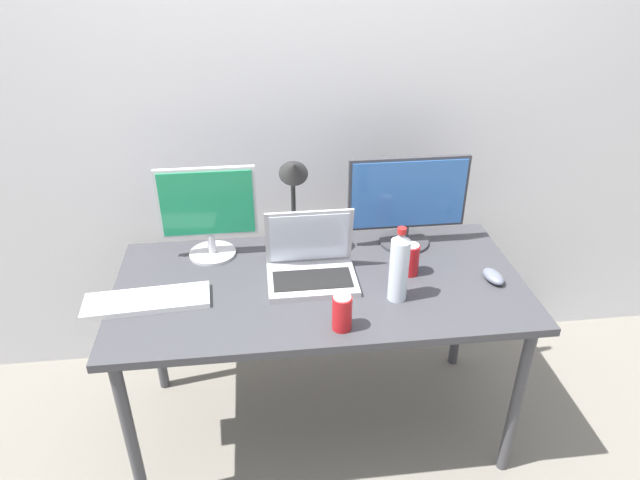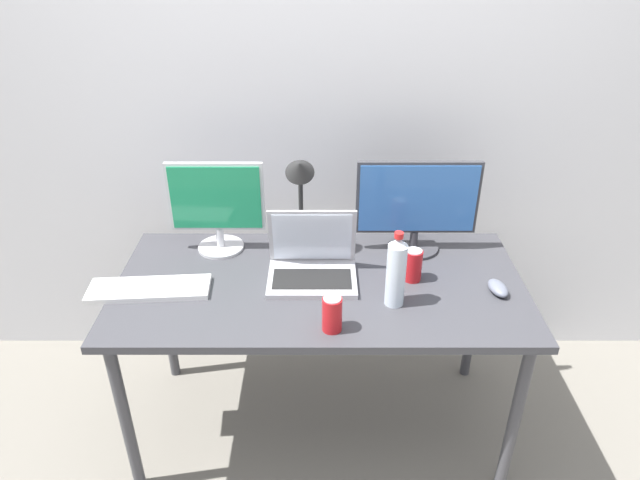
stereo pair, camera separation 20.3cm
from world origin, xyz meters
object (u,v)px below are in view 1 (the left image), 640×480
object	(u,v)px
water_bottle	(399,267)
soda_can_by_laptop	(410,259)
soda_can_near_keyboard	(342,313)
keyboard_main	(147,301)
mouse_by_keyboard	(493,276)
desk_lamp	(294,188)
monitor_center	(408,200)
laptop_silver	(311,263)
work_desk	(320,296)
monitor_left	(208,211)

from	to	relation	value
water_bottle	soda_can_by_laptop	distance (m)	0.19
soda_can_near_keyboard	keyboard_main	bearing A→B (deg)	161.72
mouse_by_keyboard	water_bottle	size ratio (longest dim) A/B	0.38
soda_can_by_laptop	desk_lamp	size ratio (longest dim) A/B	0.29
mouse_by_keyboard	soda_can_near_keyboard	bearing A→B (deg)	-171.94
monitor_center	soda_can_by_laptop	world-z (taller)	monitor_center
laptop_silver	keyboard_main	xyz separation A→B (m)	(-0.59, -0.10, -0.05)
work_desk	desk_lamp	distance (m)	0.42
keyboard_main	desk_lamp	distance (m)	0.67
mouse_by_keyboard	soda_can_by_laptop	size ratio (longest dim) A/B	0.86
monitor_center	keyboard_main	bearing A→B (deg)	-163.00
monitor_left	desk_lamp	world-z (taller)	desk_lamp
keyboard_main	soda_can_by_laptop	world-z (taller)	soda_can_by_laptop
mouse_by_keyboard	desk_lamp	distance (m)	0.82
laptop_silver	mouse_by_keyboard	size ratio (longest dim) A/B	3.04
water_bottle	soda_can_by_laptop	world-z (taller)	water_bottle
monitor_left	soda_can_near_keyboard	size ratio (longest dim) A/B	2.98
desk_lamp	monitor_center	bearing A→B (deg)	4.98
work_desk	water_bottle	world-z (taller)	water_bottle
monitor_center	keyboard_main	world-z (taller)	monitor_center
mouse_by_keyboard	soda_can_near_keyboard	distance (m)	0.64
monitor_left	keyboard_main	distance (m)	0.42
soda_can_by_laptop	monitor_center	bearing A→B (deg)	80.84
monitor_left	laptop_silver	bearing A→B (deg)	-28.44
soda_can_near_keyboard	desk_lamp	xyz separation A→B (m)	(-0.11, 0.48, 0.23)
mouse_by_keyboard	soda_can_near_keyboard	size ratio (longest dim) A/B	0.86
laptop_silver	desk_lamp	world-z (taller)	desk_lamp
keyboard_main	soda_can_by_laptop	bearing A→B (deg)	0.70
soda_can_near_keyboard	soda_can_by_laptop	xyz separation A→B (m)	(0.31, 0.30, 0.00)
laptop_silver	soda_can_by_laptop	distance (m)	0.38
water_bottle	soda_can_by_laptop	size ratio (longest dim) A/B	2.26
monitor_center	mouse_by_keyboard	xyz separation A→B (m)	(0.26, -0.31, -0.18)
mouse_by_keyboard	monitor_center	bearing A→B (deg)	118.62
work_desk	monitor_center	bearing A→B (deg)	32.76
keyboard_main	desk_lamp	size ratio (longest dim) A/B	1.00
water_bottle	soda_can_near_keyboard	distance (m)	0.27
monitor_center	laptop_silver	distance (m)	0.48
desk_lamp	keyboard_main	bearing A→B (deg)	-153.94
soda_can_by_laptop	keyboard_main	bearing A→B (deg)	-175.32
laptop_silver	keyboard_main	distance (m)	0.60
laptop_silver	water_bottle	bearing A→B (deg)	-31.03
soda_can_near_keyboard	monitor_left	bearing A→B (deg)	130.37
monitor_left	soda_can_near_keyboard	xyz separation A→B (m)	(0.45, -0.52, -0.14)
soda_can_near_keyboard	soda_can_by_laptop	size ratio (longest dim) A/B	1.00
monitor_center	water_bottle	xyz separation A→B (m)	(-0.12, -0.38, -0.07)
work_desk	monitor_center	size ratio (longest dim) A/B	3.16
monitor_center	mouse_by_keyboard	world-z (taller)	monitor_center
work_desk	soda_can_near_keyboard	distance (m)	0.31
laptop_silver	keyboard_main	bearing A→B (deg)	-170.21
monitor_center	soda_can_near_keyboard	bearing A→B (deg)	-123.15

